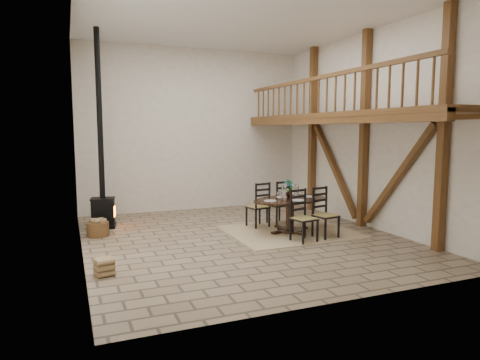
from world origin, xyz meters
name	(u,v)px	position (x,y,z in m)	size (l,w,h in m)	color
ground	(242,238)	(0.00, 0.00, 0.00)	(8.00, 8.00, 0.00)	gray
room_shell	(289,108)	(1.19, 0.00, 3.01)	(7.02, 8.02, 5.01)	white
rug	(290,232)	(1.30, 0.08, 0.01)	(3.00, 2.50, 0.02)	tan
dining_table	(290,213)	(1.30, 0.08, 0.47)	(2.22, 2.42, 1.30)	black
wood_stove	(102,184)	(-2.91, 2.31, 1.14)	(0.67, 0.55, 5.00)	black
log_basket	(98,229)	(-3.11, 1.43, 0.18)	(0.51, 0.51, 0.42)	brown
log_stack	(104,267)	(-3.19, -1.52, 0.15)	(0.36, 0.37, 0.31)	tan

